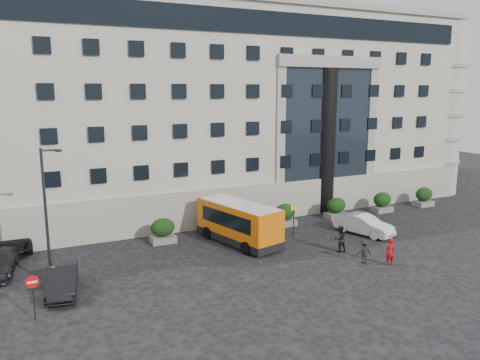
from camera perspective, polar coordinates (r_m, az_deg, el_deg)
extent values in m
plane|color=black|center=(29.87, 2.47, -10.90)|extent=(120.00, 120.00, 0.00)
cube|color=#9D998B|center=(50.27, -3.11, 8.53)|extent=(44.00, 24.00, 18.00)
cylinder|color=black|center=(43.08, 10.36, 4.63)|extent=(1.80, 1.80, 13.00)
cube|color=#61615E|center=(35.25, -9.35, -7.15)|extent=(1.80, 1.20, 0.50)
ellipsoid|color=black|center=(34.97, -9.39, -5.72)|extent=(1.80, 1.26, 1.34)
cube|color=#61615E|center=(36.91, -1.53, -6.17)|extent=(1.80, 1.20, 0.50)
ellipsoid|color=black|center=(36.65, -1.53, -4.79)|extent=(1.80, 1.26, 1.34)
cube|color=#61615E|center=(39.20, 5.48, -5.18)|extent=(1.80, 1.20, 0.50)
ellipsoid|color=black|center=(38.96, 5.50, -3.88)|extent=(1.80, 1.26, 1.34)
cube|color=#61615E|center=(42.02, 11.61, -4.26)|extent=(1.80, 1.20, 0.50)
ellipsoid|color=black|center=(41.79, 11.65, -3.04)|extent=(1.80, 1.26, 1.34)
cube|color=#61615E|center=(45.25, 16.90, -3.42)|extent=(1.80, 1.20, 0.50)
ellipsoid|color=black|center=(45.04, 16.96, -2.28)|extent=(1.80, 1.26, 1.34)
cube|color=#61615E|center=(48.83, 21.45, -2.67)|extent=(1.80, 1.20, 0.50)
ellipsoid|color=black|center=(48.63, 21.52, -1.62)|extent=(1.80, 1.26, 1.34)
cylinder|color=#262628|center=(28.43, -22.54, -4.40)|extent=(0.16, 0.16, 8.00)
cylinder|color=#262628|center=(27.74, -22.19, 3.38)|extent=(0.90, 0.12, 0.12)
cube|color=black|center=(27.77, -21.26, 3.35)|extent=(0.35, 0.18, 0.14)
cylinder|color=#262628|center=(36.18, 6.54, -4.94)|extent=(0.08, 0.08, 2.50)
cube|color=yellow|center=(35.91, 6.58, -3.33)|extent=(0.50, 0.06, 0.45)
cylinder|color=#262628|center=(25.55, -23.85, -13.11)|extent=(0.08, 0.08, 2.20)
cylinder|color=red|center=(25.16, -24.01, -11.28)|extent=(0.64, 0.05, 0.64)
cube|color=white|center=(25.12, -24.01, -11.32)|extent=(0.45, 0.04, 0.10)
cube|color=#D36009|center=(34.35, -0.17, -4.87)|extent=(4.13, 7.50, 2.40)
cube|color=black|center=(34.72, -0.17, -6.93)|extent=(4.18, 7.55, 0.55)
cube|color=black|center=(34.28, -0.17, -4.49)|extent=(3.80, 6.00, 1.07)
cube|color=silver|center=(34.05, -0.17, -3.00)|extent=(3.92, 7.13, 0.18)
cylinder|color=black|center=(32.32, 0.73, -8.31)|extent=(0.49, 0.94, 0.90)
cylinder|color=black|center=(33.87, 3.91, -7.42)|extent=(0.49, 0.94, 0.90)
cylinder|color=black|center=(35.74, -4.03, -6.43)|extent=(0.49, 0.94, 0.90)
cylinder|color=black|center=(37.15, -0.95, -5.73)|extent=(0.49, 0.94, 0.90)
cube|color=#9A110B|center=(39.41, -23.25, -4.22)|extent=(2.44, 3.48, 2.27)
cube|color=#9A110B|center=(37.25, -22.65, -5.60)|extent=(2.15, 1.67, 1.54)
cube|color=black|center=(36.56, -22.52, -5.38)|extent=(1.73, 0.31, 0.73)
cylinder|color=black|center=(37.39, -24.11, -6.71)|extent=(0.32, 0.78, 0.76)
cylinder|color=black|center=(37.67, -21.10, -6.36)|extent=(0.32, 0.78, 0.76)
cylinder|color=black|center=(40.25, -24.70, -5.54)|extent=(0.32, 0.78, 0.76)
cylinder|color=black|center=(40.51, -21.90, -5.22)|extent=(0.32, 0.78, 0.76)
imported|color=black|center=(28.27, -20.88, -11.33)|extent=(2.17, 4.66, 1.48)
imported|color=black|center=(36.78, -25.92, -6.53)|extent=(2.74, 5.56, 1.52)
imported|color=silver|center=(37.86, 14.87, -5.28)|extent=(3.05, 4.97, 1.54)
imported|color=maroon|center=(31.79, 17.79, -8.30)|extent=(0.70, 0.48, 1.83)
imported|color=black|center=(33.46, 12.10, -7.03)|extent=(0.98, 0.81, 1.85)
imported|color=black|center=(31.74, 14.89, -8.40)|extent=(1.11, 0.74, 1.59)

